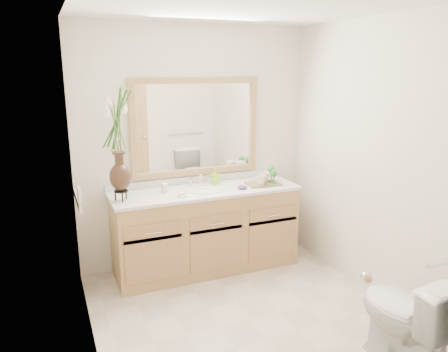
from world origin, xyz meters
name	(u,v)px	position (x,y,z in m)	size (l,w,h in m)	color
floor	(250,319)	(0.00, 0.00, 0.00)	(2.60, 2.60, 0.00)	beige
ceiling	(255,4)	(0.00, 0.00, 2.40)	(2.40, 2.60, 0.02)	white
wall_back	(195,147)	(0.00, 1.30, 1.20)	(2.40, 0.02, 2.40)	silver
wall_front	(374,236)	(0.00, -1.30, 1.20)	(2.40, 0.02, 2.40)	silver
wall_left	(85,193)	(-1.20, 0.00, 1.20)	(0.02, 2.60, 2.40)	silver
wall_right	(380,162)	(1.20, 0.00, 1.20)	(0.02, 2.60, 2.40)	silver
vanity	(206,231)	(0.00, 1.01, 0.40)	(1.80, 0.55, 0.80)	tan
counter	(206,191)	(0.00, 1.01, 0.82)	(1.84, 0.57, 0.03)	silver
sink	(206,195)	(0.00, 1.00, 0.78)	(0.38, 0.34, 0.23)	white
mirror	(196,127)	(0.00, 1.28, 1.41)	(1.32, 0.04, 0.97)	white
switch_plate	(79,195)	(-1.19, 0.76, 0.98)	(0.02, 0.12, 0.12)	white
door	(317,284)	(-0.30, -1.29, 1.00)	(0.80, 0.03, 2.00)	tan
toilet	(407,318)	(0.70, -0.92, 0.37)	(0.42, 0.75, 0.74)	white
flower_vase	(118,132)	(-0.82, 0.96, 1.45)	(0.22, 0.22, 0.91)	black
tumbler	(165,188)	(-0.39, 1.07, 0.87)	(0.07, 0.07, 0.09)	beige
soap_dish	(182,195)	(-0.29, 0.87, 0.84)	(0.11, 0.11, 0.04)	beige
soap_bottle	(215,177)	(0.15, 1.15, 0.90)	(0.07, 0.07, 0.15)	#A0D632
purple_dish	(242,187)	(0.33, 0.89, 0.85)	(0.10, 0.08, 0.04)	#5D287A
tray	(263,184)	(0.60, 0.96, 0.84)	(0.33, 0.22, 0.02)	brown
mug_left	(261,180)	(0.54, 0.90, 0.90)	(0.10, 0.09, 0.10)	beige
mug_right	(265,177)	(0.63, 0.98, 0.90)	(0.11, 0.10, 0.11)	beige
goblet_front	(274,174)	(0.69, 0.90, 0.94)	(0.06, 0.06, 0.14)	#287A2B
goblet_back	(271,171)	(0.72, 1.01, 0.95)	(0.07, 0.07, 0.16)	#287A2B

